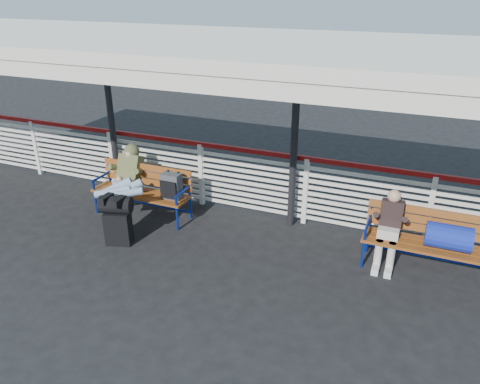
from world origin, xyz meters
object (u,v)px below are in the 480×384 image
at_px(luggage_stack, 117,218).
at_px(traveler_man, 123,185).
at_px(bench_right, 439,237).
at_px(companion_person, 389,228).
at_px(bench_left, 152,186).

distance_m(luggage_stack, traveler_man, 0.81).
distance_m(bench_right, companion_person, 0.68).
bearing_deg(luggage_stack, bench_left, 73.25).
relative_size(bench_left, companion_person, 1.57).
bearing_deg(traveler_man, luggage_stack, -63.30).
relative_size(luggage_stack, bench_right, 0.46).
height_order(luggage_stack, bench_left, bench_left).
relative_size(bench_left, bench_right, 1.00).
xyz_separation_m(luggage_stack, traveler_man, (-0.35, 0.69, 0.25)).
xyz_separation_m(luggage_stack, companion_person, (4.04, 1.05, 0.14)).
height_order(bench_left, companion_person, companion_person).
xyz_separation_m(bench_left, bench_right, (4.73, 0.02, 0.01)).
distance_m(luggage_stack, bench_right, 4.85).
xyz_separation_m(bench_left, companion_person, (4.04, 0.02, 0.00)).
bearing_deg(traveler_man, companion_person, 4.73).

